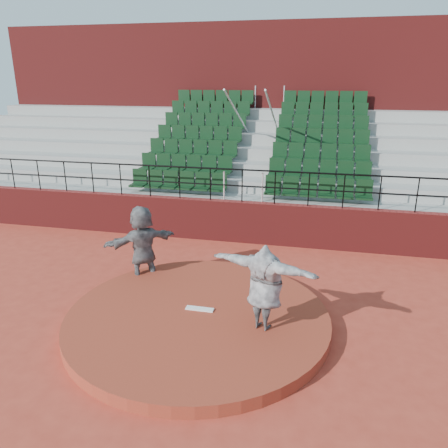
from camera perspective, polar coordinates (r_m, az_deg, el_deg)
The scene contains 9 objects.
ground at distance 9.49m, azimuth -3.42°, elevation -12.83°, with size 90.00×90.00×0.00m, color #AE3927.
pitchers_mound at distance 9.43m, azimuth -3.43°, elevation -12.18°, with size 5.50×5.50×0.25m, color maroon.
pitching_rubber at distance 9.48m, azimuth -3.20°, elevation -11.01°, with size 0.60×0.15×0.03m, color white.
boundary_wall at distance 13.66m, azimuth 2.32°, elevation 0.30°, with size 24.00×0.30×1.30m, color maroon.
wall_railing at distance 13.29m, azimuth 2.39°, elevation 5.95°, with size 24.04×0.05×1.03m.
seating_deck at distance 16.93m, azimuth 4.63°, elevation 6.65°, with size 24.00×5.97×4.63m.
press_box_facade at distance 20.53m, azimuth 6.44°, elevation 14.65°, with size 24.00×3.00×7.10m, color maroon.
pitcher at distance 8.49m, azimuth 5.32°, elevation -8.20°, with size 2.16×0.59×1.75m, color black.
fielder at distance 11.06m, azimuth -10.61°, elevation -2.63°, with size 1.85×0.59×2.00m, color black.
Camera 1 is at (2.32, -7.75, 4.96)m, focal length 35.00 mm.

